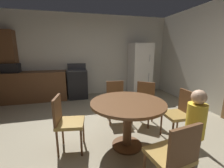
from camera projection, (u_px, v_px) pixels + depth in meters
The scene contains 14 objects.
ground_plane at pixel (110, 138), 2.69m from camera, with size 14.00×14.00×0.00m, color gray.
wall_back at pixel (90, 56), 5.20m from camera, with size 5.85×0.12×2.70m, color beige.
kitchen_counter at pixel (36, 86), 4.61m from camera, with size 1.82×0.60×0.90m, color brown.
pantry_column at pixel (10, 67), 4.48m from camera, with size 0.44×0.36×2.10m, color brown.
oven_range at pixel (78, 84), 4.91m from camera, with size 0.60×0.60×1.10m.
refrigerator at pixel (140, 69), 5.29m from camera, with size 0.68×0.68×1.76m.
microwave at pixel (11, 68), 4.34m from camera, with size 0.44×0.32×0.26m, color black.
dining_table at pixel (128, 111), 2.34m from camera, with size 1.16×1.16×0.76m.
chair_south at pixel (174, 155), 1.51m from camera, with size 0.46×0.46×0.87m.
chair_west at pixel (66, 120), 2.27m from camera, with size 0.46×0.46×0.87m.
chair_east at pixel (180, 112), 2.57m from camera, with size 0.41×0.41×0.87m.
chair_north at pixel (116, 99), 3.28m from camera, with size 0.43×0.43×0.87m.
chair_northeast at pixel (144, 100), 3.19m from camera, with size 0.56×0.56×0.87m.
person_child at pixel (195, 130), 1.83m from camera, with size 0.31×0.31×1.09m.
Camera 1 is at (-0.56, -2.34, 1.53)m, focal length 24.10 mm.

